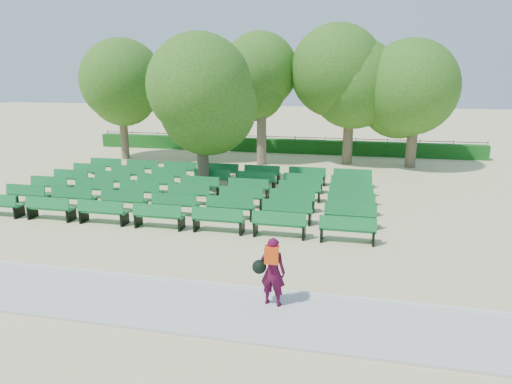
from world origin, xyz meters
TOP-DOWN VIEW (x-y plane):
  - ground at (0.00, 0.00)m, footprint 120.00×120.00m
  - paving at (0.00, -7.40)m, footprint 30.00×2.20m
  - curb at (0.00, -6.25)m, footprint 30.00×0.12m
  - hedge at (0.00, 14.00)m, footprint 26.00×0.70m
  - fence at (0.00, 14.40)m, footprint 26.00×0.10m
  - tree_line at (0.00, 10.00)m, footprint 21.80×6.80m
  - bench_array at (-1.37, 1.39)m, footprint 1.77×0.65m
  - tree_among at (-1.64, 3.08)m, footprint 4.39×4.39m
  - person at (3.41, -6.91)m, footprint 0.77×0.49m

SIDE VIEW (x-z plane):
  - ground at x=0.00m, z-range 0.00..0.00m
  - fence at x=0.00m, z-range -0.51..0.51m
  - tree_line at x=0.00m, z-range -3.52..3.52m
  - paving at x=0.00m, z-range 0.00..0.06m
  - curb at x=0.00m, z-range 0.00..0.10m
  - bench_array at x=-1.37m, z-range -0.46..0.64m
  - hedge at x=0.00m, z-range 0.00..0.90m
  - person at x=3.41m, z-range 0.09..1.68m
  - tree_among at x=-1.64m, z-range 1.03..7.11m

